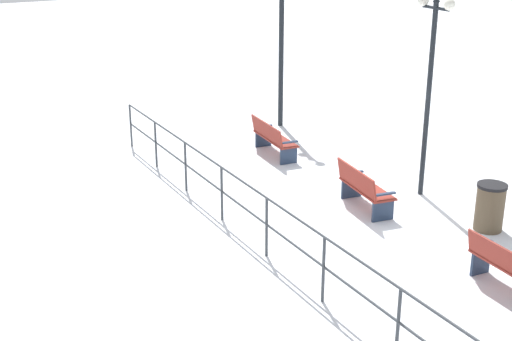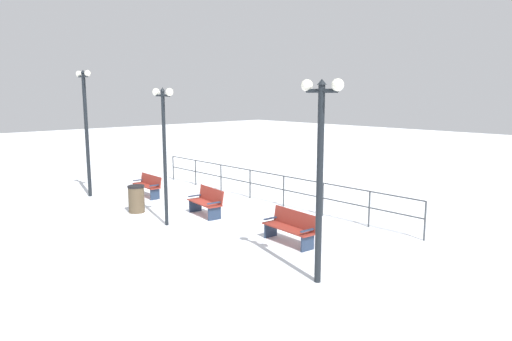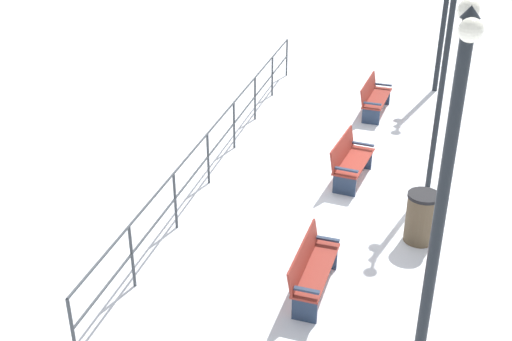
{
  "view_description": "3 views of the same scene",
  "coord_description": "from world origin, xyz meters",
  "views": [
    {
      "loc": [
        -8.51,
        -10.84,
        5.76
      ],
      "look_at": [
        -2.29,
        0.62,
        1.03
      ],
      "focal_mm": 50.1,
      "sensor_mm": 36.0,
      "label": 1
    },
    {
      "loc": [
        8.98,
        12.22,
        4.04
      ],
      "look_at": [
        -2.15,
        0.25,
        1.32
      ],
      "focal_mm": 32.73,
      "sensor_mm": 36.0,
      "label": 2
    },
    {
      "loc": [
        1.12,
        -11.87,
        6.25
      ],
      "look_at": [
        -1.66,
        -1.73,
        0.87
      ],
      "focal_mm": 44.64,
      "sensor_mm": 36.0,
      "label": 3
    }
  ],
  "objects": [
    {
      "name": "bench_nearest",
      "position": [
        -0.17,
        -3.89,
        0.46
      ],
      "size": [
        0.56,
        1.62,
        0.85
      ],
      "rotation": [
        0.0,
        0.0,
        -0.05
      ],
      "color": "maroon",
      "rests_on": "ground"
    },
    {
      "name": "ground_plane",
      "position": [
        0.0,
        0.0,
        0.0
      ],
      "size": [
        80.0,
        80.0,
        0.0
      ],
      "primitive_type": "plane",
      "color": "white",
      "rests_on": "ground"
    },
    {
      "name": "lamppost_middle",
      "position": [
        1.49,
        0.1,
        2.81
      ],
      "size": [
        0.23,
        0.97,
        4.21
      ],
      "color": "black",
      "rests_on": "ground"
    },
    {
      "name": "waterfront_railing",
      "position": [
        -2.9,
        0.0,
        0.75
      ],
      "size": [
        0.05,
        12.62,
        1.13
      ],
      "color": "#383D42",
      "rests_on": "ground"
    },
    {
      "name": "trash_bin",
      "position": [
        1.39,
        -1.95,
        0.47
      ],
      "size": [
        0.57,
        0.57,
        0.93
      ],
      "color": "brown",
      "rests_on": "ground"
    },
    {
      "name": "lamppost_far",
      "position": [
        1.49,
        6.12,
        2.81
      ],
      "size": [
        0.25,
        1.05,
        4.32
      ],
      "color": "black",
      "rests_on": "ground"
    },
    {
      "name": "bench_second",
      "position": [
        -0.12,
        0.01,
        0.46
      ],
      "size": [
        0.77,
        1.57,
        0.92
      ],
      "rotation": [
        0.0,
        0.0,
        -0.13
      ],
      "color": "maroon",
      "rests_on": "ground"
    },
    {
      "name": "bench_third",
      "position": [
        -0.03,
        3.91,
        0.46
      ],
      "size": [
        0.69,
        1.73,
        0.88
      ],
      "rotation": [
        0.0,
        0.0,
        -0.09
      ],
      "color": "maroon",
      "rests_on": "ground"
    }
  ]
}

